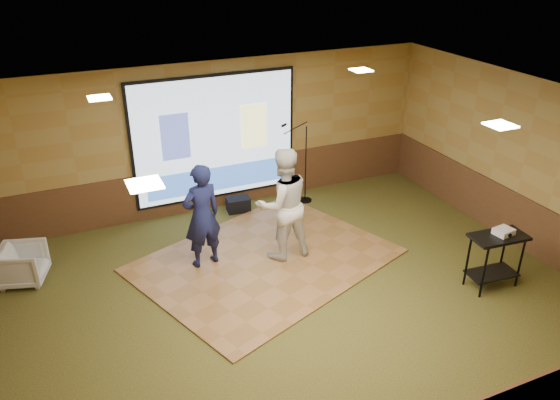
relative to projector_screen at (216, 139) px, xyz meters
name	(u,v)px	position (x,y,z in m)	size (l,w,h in m)	color
ground	(288,297)	(0.00, -3.44, -1.47)	(9.00, 9.00, 0.00)	#303719
room_shell	(289,174)	(0.00, -3.44, 0.62)	(9.04, 7.04, 3.02)	#A28443
wainscot_back	(218,185)	(0.00, 0.04, -1.00)	(9.00, 0.04, 0.95)	#51321B
wainscot_right	(512,216)	(4.48, -3.44, -1.00)	(0.04, 7.00, 0.95)	#51321B
projector_screen	(216,139)	(0.00, 0.00, 0.00)	(3.32, 0.06, 2.52)	black
downlight_nw	(99,98)	(-2.20, -1.64, 1.50)	(0.32, 0.32, 0.02)	#F7E4B9
downlight_ne	(361,70)	(2.20, -1.64, 1.50)	(0.32, 0.32, 0.02)	#F7E4B9
downlight_sw	(145,184)	(-2.20, -4.94, 1.50)	(0.32, 0.32, 0.02)	#F7E4B9
downlight_se	(500,125)	(2.20, -4.94, 1.50)	(0.32, 0.32, 0.02)	#F7E4B9
dance_floor	(266,260)	(0.08, -2.32, -1.46)	(4.08, 3.11, 0.03)	#956336
player_left	(202,216)	(-0.91, -2.01, -0.54)	(0.66, 0.44, 1.82)	#161B46
player_right	(283,204)	(0.42, -2.29, -0.45)	(0.96, 0.75, 1.98)	silver
av_table	(496,251)	(3.12, -4.45, -0.84)	(0.88, 0.46, 0.92)	black
projector	(504,232)	(3.20, -4.44, -0.51)	(0.28, 0.24, 0.09)	white
mic_stand	(303,180)	(1.70, -0.46, -0.98)	(0.70, 0.29, 1.78)	black
banquet_chair	(23,264)	(-3.73, -1.30, -1.16)	(0.67, 0.69, 0.63)	gray
duffel_bag	(238,204)	(0.30, -0.34, -1.33)	(0.46, 0.31, 0.29)	black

